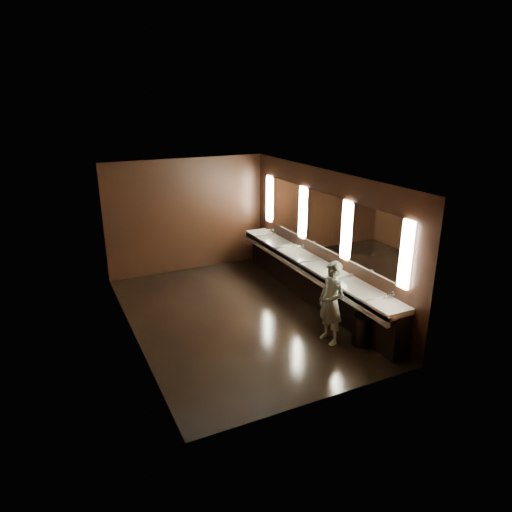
% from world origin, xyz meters
% --- Properties ---
extents(floor, '(6.00, 6.00, 0.00)m').
position_xyz_m(floor, '(0.00, 0.00, 0.00)').
color(floor, black).
rests_on(floor, ground).
extents(ceiling, '(4.00, 6.00, 0.02)m').
position_xyz_m(ceiling, '(0.00, 0.00, 2.80)').
color(ceiling, '#2D2D2B').
rests_on(ceiling, wall_back).
extents(wall_back, '(4.00, 0.02, 2.80)m').
position_xyz_m(wall_back, '(0.00, 3.00, 1.40)').
color(wall_back, black).
rests_on(wall_back, floor).
extents(wall_front, '(4.00, 0.02, 2.80)m').
position_xyz_m(wall_front, '(0.00, -3.00, 1.40)').
color(wall_front, black).
rests_on(wall_front, floor).
extents(wall_left, '(0.02, 6.00, 2.80)m').
position_xyz_m(wall_left, '(-2.00, 0.00, 1.40)').
color(wall_left, black).
rests_on(wall_left, floor).
extents(wall_right, '(0.02, 6.00, 2.80)m').
position_xyz_m(wall_right, '(2.00, 0.00, 1.40)').
color(wall_right, black).
rests_on(wall_right, floor).
extents(sink_counter, '(0.55, 5.40, 1.01)m').
position_xyz_m(sink_counter, '(1.79, 0.00, 0.50)').
color(sink_counter, black).
rests_on(sink_counter, floor).
extents(mirror_band, '(0.06, 5.03, 1.15)m').
position_xyz_m(mirror_band, '(1.98, -0.00, 1.75)').
color(mirror_band, white).
rests_on(mirror_band, wall_right).
extents(person, '(0.43, 0.59, 1.51)m').
position_xyz_m(person, '(1.12, -1.63, 0.75)').
color(person, '#8AC1CD').
rests_on(person, floor).
extents(trash_bin, '(0.39, 0.39, 0.55)m').
position_xyz_m(trash_bin, '(1.58, -1.98, 0.28)').
color(trash_bin, black).
rests_on(trash_bin, floor).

